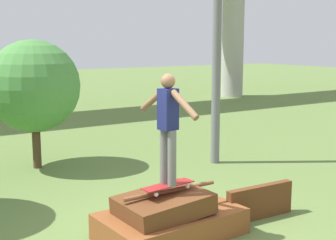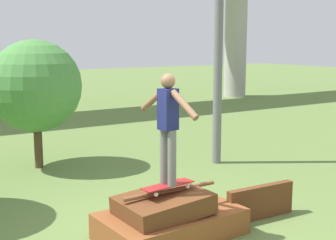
{
  "view_description": "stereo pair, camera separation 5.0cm",
  "coord_description": "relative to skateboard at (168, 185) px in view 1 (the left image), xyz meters",
  "views": [
    {
      "loc": [
        -3.44,
        -5.34,
        2.75
      ],
      "look_at": [
        -0.08,
        -0.05,
        1.71
      ],
      "focal_mm": 50.0,
      "sensor_mm": 36.0,
      "label": 1
    },
    {
      "loc": [
        -3.4,
        -5.37,
        2.75
      ],
      "look_at": [
        -0.08,
        -0.05,
        1.71
      ],
      "focal_mm": 50.0,
      "sensor_mm": 36.0,
      "label": 2
    }
  ],
  "objects": [
    {
      "name": "skateboard",
      "position": [
        0.0,
        0.0,
        0.0
      ],
      "size": [
        0.83,
        0.31,
        0.09
      ],
      "color": "maroon",
      "rests_on": "scrap_pile"
    },
    {
      "name": "ground_plane",
      "position": [
        0.08,
        0.05,
        -0.78
      ],
      "size": [
        80.0,
        80.0,
        0.0
      ],
      "primitive_type": "plane",
      "color": "olive"
    },
    {
      "name": "scrap_pile",
      "position": [
        0.04,
        0.04,
        -0.51
      ],
      "size": [
        2.06,
        1.31,
        0.71
      ],
      "color": "brown",
      "rests_on": "ground_plane"
    },
    {
      "name": "scrap_plank_loose",
      "position": [
        1.64,
        -0.12,
        -0.52
      ],
      "size": [
        1.24,
        0.17,
        0.53
      ],
      "color": "#5B3319",
      "rests_on": "ground_plane"
    },
    {
      "name": "skater",
      "position": [
        -0.0,
        -0.0,
        0.9
      ],
      "size": [
        0.24,
        1.18,
        1.54
      ],
      "color": "slate",
      "rests_on": "skateboard"
    },
    {
      "name": "tree_behind_right",
      "position": [
        -0.41,
        4.76,
        1.03
      ],
      "size": [
        2.0,
        2.0,
        2.81
      ],
      "color": "#4C3823",
      "rests_on": "ground_plane"
    }
  ]
}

